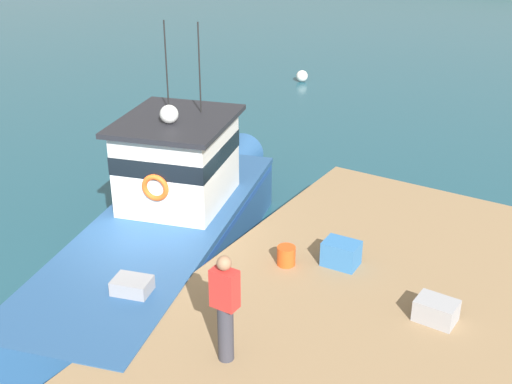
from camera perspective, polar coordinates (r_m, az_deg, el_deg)
The scene contains 8 objects.
ground_plane at distance 13.55m, azimuth -8.77°, elevation -7.18°, with size 200.00×200.00×0.00m, color #1E4C5B.
dock at distance 10.86m, azimuth 10.84°, elevation -9.51°, with size 6.00×9.00×1.20m.
main_fishing_boat at distance 13.35m, azimuth -7.56°, elevation -2.65°, with size 4.68×9.92×4.80m.
crate_stack_mid_dock at distance 11.43m, azimuth 7.37°, elevation -5.29°, with size 0.60×0.44×0.44m, color #3370B2.
crate_single_far at distance 10.37m, azimuth 15.31°, elevation -9.85°, with size 0.60×0.44×0.34m, color #9E9EA3.
bait_bucket at distance 11.39m, azimuth 2.63°, elevation -5.52°, with size 0.32×0.32×0.34m, color #E04C19.
deckhand_by_the_boat at distance 8.90m, azimuth -2.69°, elevation -9.87°, with size 0.36×0.22×1.63m.
mooring_buoy_spare_mooring at distance 26.92m, azimuth 4.00°, elevation 9.97°, with size 0.46×0.46×0.46m, color silver.
Camera 1 is at (7.77, -8.52, 7.13)m, focal length 46.25 mm.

